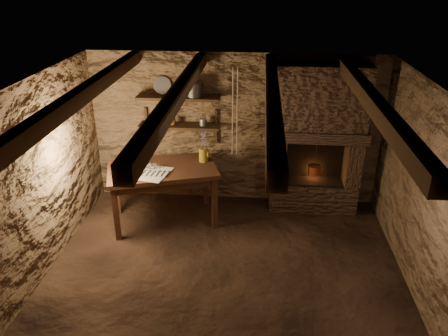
# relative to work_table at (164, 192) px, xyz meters

# --- Properties ---
(floor) EXTENTS (4.50, 4.50, 0.00)m
(floor) POSITION_rel_work_table_xyz_m (1.01, -1.18, -0.48)
(floor) COLOR black
(floor) RESTS_ON ground
(back_wall) EXTENTS (4.50, 0.04, 2.40)m
(back_wall) POSITION_rel_work_table_xyz_m (1.01, 0.82, 0.72)
(back_wall) COLOR #4F3725
(back_wall) RESTS_ON floor
(front_wall) EXTENTS (4.50, 0.04, 2.40)m
(front_wall) POSITION_rel_work_table_xyz_m (1.01, -3.18, 0.72)
(front_wall) COLOR #4F3725
(front_wall) RESTS_ON floor
(left_wall) EXTENTS (0.04, 4.00, 2.40)m
(left_wall) POSITION_rel_work_table_xyz_m (-1.24, -1.18, 0.72)
(left_wall) COLOR #4F3725
(left_wall) RESTS_ON floor
(right_wall) EXTENTS (0.04, 4.00, 2.40)m
(right_wall) POSITION_rel_work_table_xyz_m (3.26, -1.18, 0.72)
(right_wall) COLOR #4F3725
(right_wall) RESTS_ON floor
(ceiling) EXTENTS (4.50, 4.00, 0.04)m
(ceiling) POSITION_rel_work_table_xyz_m (1.01, -1.18, 1.92)
(ceiling) COLOR black
(ceiling) RESTS_ON back_wall
(beam_far_left) EXTENTS (0.14, 3.95, 0.16)m
(beam_far_left) POSITION_rel_work_table_xyz_m (-0.49, -1.18, 1.83)
(beam_far_left) COLOR black
(beam_far_left) RESTS_ON ceiling
(beam_mid_left) EXTENTS (0.14, 3.95, 0.16)m
(beam_mid_left) POSITION_rel_work_table_xyz_m (0.51, -1.18, 1.83)
(beam_mid_left) COLOR black
(beam_mid_left) RESTS_ON ceiling
(beam_mid_right) EXTENTS (0.14, 3.95, 0.16)m
(beam_mid_right) POSITION_rel_work_table_xyz_m (1.51, -1.18, 1.83)
(beam_mid_right) COLOR black
(beam_mid_right) RESTS_ON ceiling
(beam_far_right) EXTENTS (0.14, 3.95, 0.16)m
(beam_far_right) POSITION_rel_work_table_xyz_m (2.51, -1.18, 1.83)
(beam_far_right) COLOR black
(beam_far_right) RESTS_ON ceiling
(shelf_lower) EXTENTS (1.25, 0.30, 0.04)m
(shelf_lower) POSITION_rel_work_table_xyz_m (0.16, 0.66, 0.82)
(shelf_lower) COLOR black
(shelf_lower) RESTS_ON back_wall
(shelf_upper) EXTENTS (1.25, 0.30, 0.04)m
(shelf_upper) POSITION_rel_work_table_xyz_m (0.16, 0.66, 1.27)
(shelf_upper) COLOR black
(shelf_upper) RESTS_ON back_wall
(hearth) EXTENTS (1.43, 0.51, 2.30)m
(hearth) POSITION_rel_work_table_xyz_m (2.26, 0.58, 0.75)
(hearth) COLOR #3C281E
(hearth) RESTS_ON floor
(work_table) EXTENTS (1.75, 1.31, 0.89)m
(work_table) POSITION_rel_work_table_xyz_m (0.00, 0.00, 0.00)
(work_table) COLOR #341B12
(work_table) RESTS_ON floor
(linen_cloth) EXTENTS (0.74, 0.65, 0.01)m
(linen_cloth) POSITION_rel_work_table_xyz_m (-0.19, -0.18, 0.41)
(linen_cloth) COLOR silver
(linen_cloth) RESTS_ON work_table
(pewter_cutlery_row) EXTENTS (0.57, 0.33, 0.01)m
(pewter_cutlery_row) POSITION_rel_work_table_xyz_m (-0.19, -0.20, 0.42)
(pewter_cutlery_row) COLOR gray
(pewter_cutlery_row) RESTS_ON linen_cloth
(drinking_glasses) EXTENTS (0.20, 0.06, 0.08)m
(drinking_glasses) POSITION_rel_work_table_xyz_m (-0.17, -0.06, 0.46)
(drinking_glasses) COLOR white
(drinking_glasses) RESTS_ON linen_cloth
(stoneware_jug) EXTENTS (0.17, 0.17, 0.48)m
(stoneware_jug) POSITION_rel_work_table_xyz_m (0.57, 0.28, 0.61)
(stoneware_jug) COLOR #A17F1F
(stoneware_jug) RESTS_ON work_table
(wooden_bowl) EXTENTS (0.37, 0.37, 0.12)m
(wooden_bowl) POSITION_rel_work_table_xyz_m (-0.48, -0.03, 0.45)
(wooden_bowl) COLOR #9D6C44
(wooden_bowl) RESTS_ON work_table
(iron_stockpot) EXTENTS (0.32, 0.32, 0.20)m
(iron_stockpot) POSITION_rel_work_table_xyz_m (0.41, 0.66, 1.39)
(iron_stockpot) COLOR #2C2927
(iron_stockpot) RESTS_ON shelf_upper
(tin_pan) EXTENTS (0.28, 0.16, 0.26)m
(tin_pan) POSITION_rel_work_table_xyz_m (-0.10, 0.76, 1.43)
(tin_pan) COLOR #A6A6A1
(tin_pan) RESTS_ON shelf_upper
(small_kettle) EXTENTS (0.17, 0.15, 0.16)m
(small_kettle) POSITION_rel_work_table_xyz_m (0.52, 0.66, 0.89)
(small_kettle) COLOR #A6A6A1
(small_kettle) RESTS_ON shelf_lower
(rusty_tin) EXTENTS (0.09, 0.09, 0.09)m
(rusty_tin) POSITION_rel_work_table_xyz_m (0.06, 0.66, 0.89)
(rusty_tin) COLOR #572811
(rusty_tin) RESTS_ON shelf_lower
(red_pot) EXTENTS (0.25, 0.25, 0.54)m
(red_pot) POSITION_rel_work_table_xyz_m (2.26, 0.54, 0.22)
(red_pot) COLOR maroon
(red_pot) RESTS_ON hearth
(hanging_ropes) EXTENTS (0.08, 0.08, 1.20)m
(hanging_ropes) POSITION_rel_work_table_xyz_m (1.06, -0.13, 1.32)
(hanging_ropes) COLOR tan
(hanging_ropes) RESTS_ON ceiling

